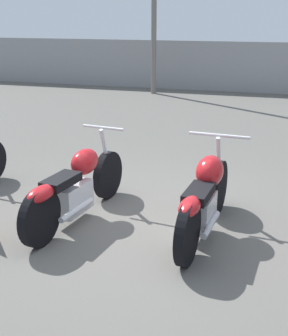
{
  "coord_description": "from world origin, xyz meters",
  "views": [
    {
      "loc": [
        1.49,
        -4.92,
        2.37
      ],
      "look_at": [
        0.0,
        0.03,
        0.65
      ],
      "focal_mm": 50.0,
      "sensor_mm": 36.0,
      "label": 1
    }
  ],
  "objects": [
    {
      "name": "ground_plane",
      "position": [
        0.0,
        0.0,
        0.0
      ],
      "size": [
        60.0,
        60.0,
        0.0
      ],
      "primitive_type": "plane",
      "color": "#5B5954"
    },
    {
      "name": "motorcycle_slot_2",
      "position": [
        0.76,
        -0.2,
        0.45
      ],
      "size": [
        0.72,
        2.03,
        1.03
      ],
      "rotation": [
        0.0,
        0.0,
        -0.07
      ],
      "color": "black",
      "rests_on": "ground_plane"
    },
    {
      "name": "fence_back",
      "position": [
        0.0,
        10.01,
        0.77
      ],
      "size": [
        40.0,
        0.04,
        1.54
      ],
      "color": "gray",
      "rests_on": "ground_plane"
    },
    {
      "name": "motorcycle_slot_1",
      "position": [
        -0.77,
        -0.23,
        0.42
      ],
      "size": [
        0.59,
        2.14,
        1.0
      ],
      "rotation": [
        0.0,
        0.0,
        -0.13
      ],
      "color": "black",
      "rests_on": "ground_plane"
    }
  ]
}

